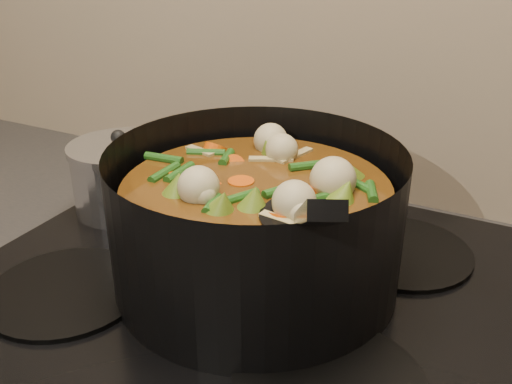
% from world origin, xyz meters
% --- Properties ---
extents(stovetop, '(0.62, 0.54, 0.03)m').
position_xyz_m(stovetop, '(0.00, 1.93, 0.92)').
color(stovetop, black).
rests_on(stovetop, counter).
extents(stockpot, '(0.40, 0.43, 0.24)m').
position_xyz_m(stockpot, '(0.02, 1.92, 1.01)').
color(stockpot, black).
rests_on(stockpot, stovetop).
extents(saucepan, '(0.15, 0.15, 0.12)m').
position_xyz_m(saucepan, '(-0.24, 2.00, 0.98)').
color(saucepan, silver).
rests_on(saucepan, stovetop).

